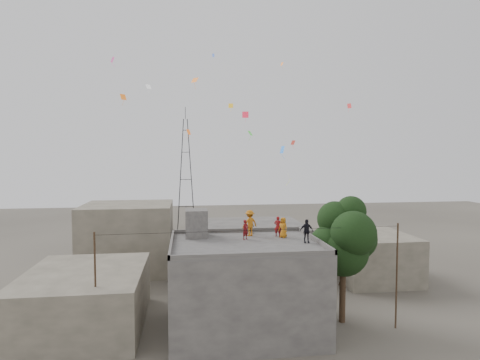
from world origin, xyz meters
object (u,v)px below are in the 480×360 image
object	(u,v)px
stair_head_box	(196,223)
tree	(345,238)
person_dark_adult	(306,231)
person_red_adult	(278,226)
transmission_tower	(186,174)

from	to	relation	value
stair_head_box	tree	world-z (taller)	tree
stair_head_box	tree	distance (m)	10.80
tree	person_dark_adult	bearing A→B (deg)	-161.77
tree	person_red_adult	world-z (taller)	tree
transmission_tower	stair_head_box	bearing A→B (deg)	-88.77
tree	transmission_tower	bearing A→B (deg)	106.09
stair_head_box	person_red_adult	xyz separation A→B (m)	(5.93, -0.69, -0.26)
transmission_tower	person_dark_adult	bearing A→B (deg)	-78.58
stair_head_box	transmission_tower	bearing A→B (deg)	91.23
person_red_adult	person_dark_adult	bearing A→B (deg)	144.42
tree	person_red_adult	xyz separation A→B (m)	(-4.64, 1.31, 0.74)
stair_head_box	transmission_tower	xyz separation A→B (m)	(-0.80, 37.40, 1.97)
transmission_tower	person_dark_adult	world-z (taller)	transmission_tower
tree	transmission_tower	size ratio (longest dim) A/B	0.45
stair_head_box	person_dark_adult	xyz separation A→B (m)	(7.37, -3.06, -0.19)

